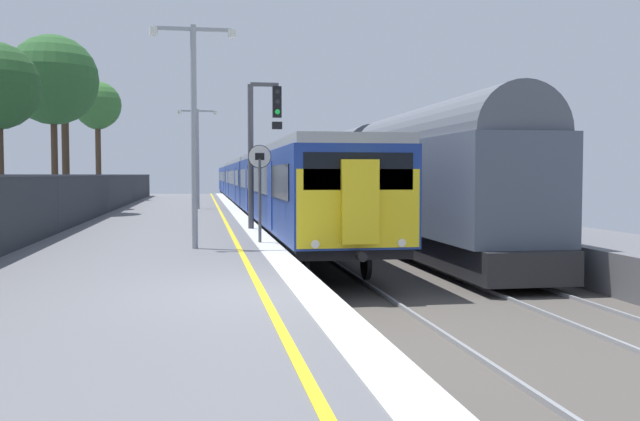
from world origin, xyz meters
TOP-DOWN VIEW (x-y plane):
  - ground at (2.64, 0.00)m, footprint 17.40×110.00m
  - commuter_train_at_platform at (2.10, 35.89)m, footprint 2.83×63.59m
  - freight_train_adjacent_track at (6.10, 33.01)m, footprint 2.60×57.66m
  - signal_gantry at (0.63, 12.35)m, footprint 1.10×0.24m
  - speed_limit_sign at (0.25, 7.66)m, footprint 0.59×0.08m
  - platform_lamp_mid at (-1.38, 6.51)m, footprint 2.00×0.20m
  - platform_lamp_far at (-1.38, 26.31)m, footprint 2.00×0.20m
  - background_tree_left at (-7.67, 22.34)m, footprint 3.93×3.93m
  - background_tree_centre at (-8.17, 39.96)m, footprint 3.20×3.20m
  - background_tree_right at (-8.03, 27.07)m, footprint 3.10×3.10m

SIDE VIEW (x-z plane):
  - ground at x=2.64m, z-range -1.21..0.00m
  - commuter_train_at_platform at x=2.10m, z-range -0.64..3.17m
  - speed_limit_sign at x=0.25m, z-range 0.35..2.86m
  - freight_train_adjacent_track at x=6.10m, z-range -0.77..4.10m
  - signal_gantry at x=0.63m, z-range 0.60..5.28m
  - platform_lamp_far at x=-1.38m, z-range 0.49..5.58m
  - platform_lamp_mid at x=-1.38m, z-range 0.50..5.73m
  - background_tree_left at x=-7.67m, z-range 1.87..9.74m
  - background_tree_right at x=-8.03m, z-range 2.19..9.97m
  - background_tree_centre at x=-8.17m, z-range 2.26..10.35m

